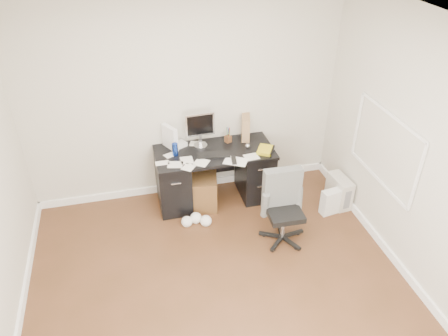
% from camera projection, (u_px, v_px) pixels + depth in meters
% --- Properties ---
extents(ground, '(4.00, 4.00, 0.00)m').
position_uv_depth(ground, '(223.00, 296.00, 4.53)').
color(ground, '#472D17').
rests_on(ground, ground).
extents(room_shell, '(4.02, 4.02, 2.71)m').
position_uv_depth(room_shell, '(225.00, 159.00, 3.65)').
color(room_shell, beige).
rests_on(room_shell, ground).
extents(desk, '(1.50, 0.70, 0.75)m').
position_uv_depth(desk, '(215.00, 174.00, 5.71)').
color(desk, black).
rests_on(desk, ground).
extents(loose_papers, '(1.10, 0.60, 0.00)m').
position_uv_depth(loose_papers, '(200.00, 155.00, 5.44)').
color(loose_papers, white).
rests_on(loose_papers, desk).
extents(lcd_monitor, '(0.39, 0.23, 0.47)m').
position_uv_depth(lcd_monitor, '(200.00, 130.00, 5.50)').
color(lcd_monitor, silver).
rests_on(lcd_monitor, desk).
extents(keyboard, '(0.42, 0.20, 0.02)m').
position_uv_depth(keyboard, '(214.00, 155.00, 5.42)').
color(keyboard, black).
rests_on(keyboard, desk).
extents(computer_mouse, '(0.07, 0.07, 0.06)m').
position_uv_depth(computer_mouse, '(248.00, 146.00, 5.56)').
color(computer_mouse, silver).
rests_on(computer_mouse, desk).
extents(travel_mug, '(0.09, 0.09, 0.16)m').
position_uv_depth(travel_mug, '(175.00, 149.00, 5.39)').
color(travel_mug, '#163498').
rests_on(travel_mug, desk).
extents(white_binder, '(0.23, 0.29, 0.31)m').
position_uv_depth(white_binder, '(170.00, 137.00, 5.50)').
color(white_binder, white).
rests_on(white_binder, desk).
extents(magazine_file, '(0.20, 0.30, 0.32)m').
position_uv_depth(magazine_file, '(246.00, 127.00, 5.72)').
color(magazine_file, '#976B49').
rests_on(magazine_file, desk).
extents(pen_cup, '(0.12, 0.12, 0.21)m').
position_uv_depth(pen_cup, '(228.00, 135.00, 5.66)').
color(pen_cup, '#512717').
rests_on(pen_cup, desk).
extents(yellow_book, '(0.28, 0.29, 0.04)m').
position_uv_depth(yellow_book, '(265.00, 150.00, 5.50)').
color(yellow_book, gold).
rests_on(yellow_book, desk).
extents(paper_remote, '(0.35, 0.33, 0.02)m').
position_uv_depth(paper_remote, '(236.00, 160.00, 5.31)').
color(paper_remote, white).
rests_on(paper_remote, desk).
extents(office_chair, '(0.53, 0.53, 0.91)m').
position_uv_depth(office_chair, '(285.00, 209.00, 5.01)').
color(office_chair, '#4D4F4D').
rests_on(office_chair, ground).
extents(pc_tower, '(0.21, 0.42, 0.40)m').
position_uv_depth(pc_tower, '(339.00, 191.00, 5.73)').
color(pc_tower, beige).
rests_on(pc_tower, ground).
extents(shopping_bag, '(0.28, 0.22, 0.34)m').
position_uv_depth(shopping_bag, '(331.00, 202.00, 5.59)').
color(shopping_bag, white).
rests_on(shopping_bag, ground).
extents(wicker_basket, '(0.52, 0.52, 0.44)m').
position_uv_depth(wicker_basket, '(200.00, 191.00, 5.70)').
color(wicker_basket, '#4A3416').
rests_on(wicker_basket, ground).
extents(desk_printer, '(0.46, 0.41, 0.23)m').
position_uv_depth(desk_printer, '(197.00, 188.00, 5.94)').
color(desk_printer, slate).
rests_on(desk_printer, ground).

